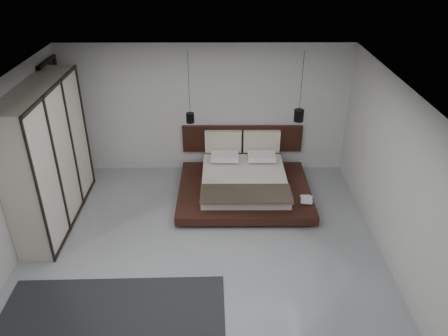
{
  "coord_description": "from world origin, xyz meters",
  "views": [
    {
      "loc": [
        0.34,
        -5.66,
        4.78
      ],
      "look_at": [
        0.37,
        1.2,
        0.98
      ],
      "focal_mm": 35.0,
      "sensor_mm": 36.0,
      "label": 1
    }
  ],
  "objects_px": {
    "bed": "(244,181)",
    "lattice_screen": "(59,125)",
    "pendant_left": "(190,117)",
    "pendant_right": "(299,115)",
    "wardrobe": "(48,157)"
  },
  "relations": [
    {
      "from": "bed",
      "to": "lattice_screen",
      "type": "bearing_deg",
      "value": 171.85
    },
    {
      "from": "pendant_left",
      "to": "pendant_right",
      "type": "relative_size",
      "value": 1.02
    },
    {
      "from": "pendant_left",
      "to": "pendant_right",
      "type": "height_order",
      "value": "same"
    },
    {
      "from": "pendant_right",
      "to": "wardrobe",
      "type": "distance_m",
      "value": 4.71
    },
    {
      "from": "lattice_screen",
      "to": "wardrobe",
      "type": "height_order",
      "value": "lattice_screen"
    },
    {
      "from": "lattice_screen",
      "to": "pendant_right",
      "type": "distance_m",
      "value": 4.8
    },
    {
      "from": "pendant_left",
      "to": "pendant_right",
      "type": "bearing_deg",
      "value": 0.0
    },
    {
      "from": "lattice_screen",
      "to": "pendant_right",
      "type": "relative_size",
      "value": 1.9
    },
    {
      "from": "lattice_screen",
      "to": "wardrobe",
      "type": "bearing_deg",
      "value": -79.37
    },
    {
      "from": "lattice_screen",
      "to": "bed",
      "type": "xyz_separation_m",
      "value": [
        3.73,
        -0.53,
        -1.02
      ]
    },
    {
      "from": "pendant_left",
      "to": "pendant_right",
      "type": "distance_m",
      "value": 2.13
    },
    {
      "from": "wardrobe",
      "to": "lattice_screen",
      "type": "bearing_deg",
      "value": 100.63
    },
    {
      "from": "lattice_screen",
      "to": "pendant_left",
      "type": "xyz_separation_m",
      "value": [
        2.66,
        -0.14,
        0.21
      ]
    },
    {
      "from": "wardrobe",
      "to": "bed",
      "type": "bearing_deg",
      "value": 13.05
    },
    {
      "from": "lattice_screen",
      "to": "bed",
      "type": "height_order",
      "value": "lattice_screen"
    }
  ]
}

